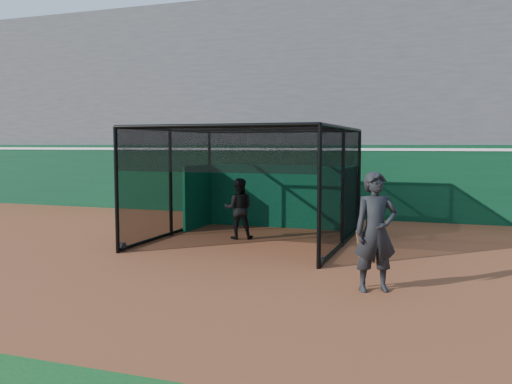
% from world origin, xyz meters
% --- Properties ---
extents(ground, '(120.00, 120.00, 0.00)m').
position_xyz_m(ground, '(0.00, 0.00, 0.00)').
color(ground, brown).
rests_on(ground, ground).
extents(outfield_wall, '(50.00, 0.50, 2.50)m').
position_xyz_m(outfield_wall, '(0.00, 8.50, 1.29)').
color(outfield_wall, '#09361D').
rests_on(outfield_wall, ground).
extents(grandstand, '(50.00, 7.85, 8.95)m').
position_xyz_m(grandstand, '(0.00, 12.27, 4.48)').
color(grandstand, '#4C4C4F').
rests_on(grandstand, ground).
extents(batting_cage, '(4.84, 5.25, 2.91)m').
position_xyz_m(batting_cage, '(0.62, 3.28, 1.45)').
color(batting_cage, black).
rests_on(batting_cage, ground).
extents(batter, '(0.94, 0.84, 1.62)m').
position_xyz_m(batter, '(0.18, 3.44, 0.81)').
color(batter, black).
rests_on(batter, ground).
extents(on_deck_player, '(0.89, 0.77, 2.05)m').
position_xyz_m(on_deck_player, '(4.28, -0.64, 1.02)').
color(on_deck_player, black).
rests_on(on_deck_player, ground).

